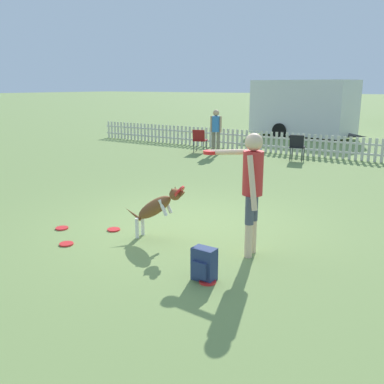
{
  "coord_description": "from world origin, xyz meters",
  "views": [
    {
      "loc": [
        3.98,
        -5.78,
        2.34
      ],
      "look_at": [
        0.6,
        -0.75,
        0.82
      ],
      "focal_mm": 40.0,
      "sensor_mm": 36.0,
      "label": 1
    }
  ],
  "objects": [
    {
      "name": "ground_plane",
      "position": [
        0.0,
        0.0,
        0.0
      ],
      "size": [
        240.0,
        240.0,
        0.0
      ],
      "primitive_type": "plane",
      "color": "olive"
    },
    {
      "name": "handler_person",
      "position": [
        1.47,
        -0.6,
        1.08
      ],
      "size": [
        1.06,
        0.5,
        1.73
      ],
      "rotation": [
        0.0,
        0.0,
        -4.55
      ],
      "color": "beige",
      "rests_on": "ground_plane"
    },
    {
      "name": "leaping_dog",
      "position": [
        0.02,
        -0.85,
        0.54
      ],
      "size": [
        1.06,
        0.36,
        0.9
      ],
      "rotation": [
        0.0,
        0.0,
        -1.41
      ],
      "color": "brown",
      "rests_on": "ground_plane"
    },
    {
      "name": "frisbee_near_handler",
      "position": [
        -0.85,
        -0.92,
        0.01
      ],
      "size": [
        0.21,
        0.21,
        0.02
      ],
      "color": "red",
      "rests_on": "ground_plane"
    },
    {
      "name": "frisbee_near_dog",
      "position": [
        -1.63,
        -1.35,
        0.01
      ],
      "size": [
        0.21,
        0.21,
        0.02
      ],
      "color": "red",
      "rests_on": "ground_plane"
    },
    {
      "name": "frisbee_midfield",
      "position": [
        -0.98,
        -1.8,
        0.01
      ],
      "size": [
        0.21,
        0.21,
        0.02
      ],
      "color": "red",
      "rests_on": "ground_plane"
    },
    {
      "name": "frisbee_far_scatter",
      "position": [
        1.47,
        -1.7,
        0.01
      ],
      "size": [
        0.21,
        0.21,
        0.02
      ],
      "color": "red",
      "rests_on": "ground_plane"
    },
    {
      "name": "backpack_on_grass",
      "position": [
        1.39,
        -1.66,
        0.2
      ],
      "size": [
        0.29,
        0.22,
        0.41
      ],
      "color": "navy",
      "rests_on": "ground_plane"
    },
    {
      "name": "picket_fence",
      "position": [
        0.0,
        8.42,
        0.37
      ],
      "size": [
        20.49,
        0.04,
        0.74
      ],
      "color": "beige",
      "rests_on": "ground_plane"
    },
    {
      "name": "folding_chair_blue_left",
      "position": [
        -4.3,
        7.04,
        0.49
      ],
      "size": [
        0.55,
        0.56,
        0.81
      ],
      "rotation": [
        0.0,
        0.0,
        3.42
      ],
      "color": "#333338",
      "rests_on": "ground_plane"
    },
    {
      "name": "folding_chair_green_right",
      "position": [
        -0.77,
        7.29,
        0.5
      ],
      "size": [
        0.51,
        0.53,
        0.83
      ],
      "rotation": [
        0.0,
        0.0,
        3.31
      ],
      "color": "#333338",
      "rests_on": "ground_plane"
    },
    {
      "name": "spectator_standing",
      "position": [
        -3.59,
        6.98,
        0.92
      ],
      "size": [
        0.41,
        0.27,
        1.53
      ],
      "rotation": [
        0.0,
        0.0,
        3.32
      ],
      "color": "#7A705B",
      "rests_on": "ground_plane"
    },
    {
      "name": "equipment_trailer",
      "position": [
        -2.86,
        13.51,
        1.35
      ],
      "size": [
        5.35,
        2.68,
        2.57
      ],
      "rotation": [
        0.0,
        0.0,
        -0.14
      ],
      "color": "silver",
      "rests_on": "ground_plane"
    }
  ]
}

